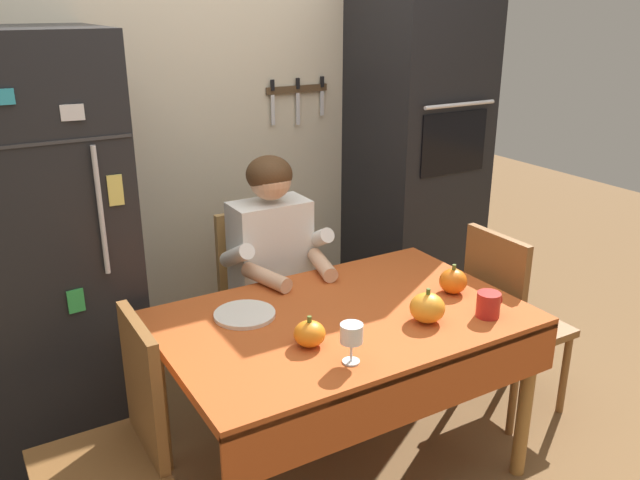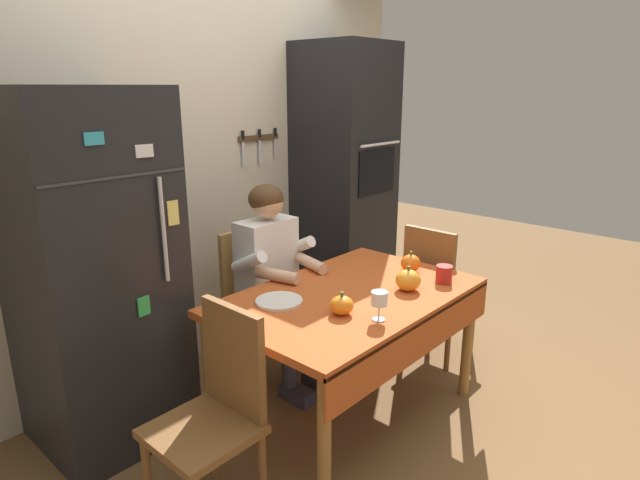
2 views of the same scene
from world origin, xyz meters
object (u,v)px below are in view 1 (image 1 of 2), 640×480
Objects in this scene: chair_behind_person at (261,296)px; chair_left_side at (118,441)px; coffee_mug at (489,305)px; pumpkin_large at (427,308)px; dining_table at (346,336)px; refrigerator at (41,253)px; pumpkin_small at (453,281)px; chair_right_side at (507,315)px; serving_tray at (245,314)px; seated_person at (277,266)px; wine_glass at (352,335)px; wall_oven at (415,160)px; pumpkin_medium at (310,334)px.

chair_left_side is (-0.91, -0.79, 0.00)m from chair_behind_person.
coffee_mug is 0.87× the size of pumpkin_large.
dining_table is 10.30× the size of pumpkin_large.
chair_left_side is at bearing -86.81° from refrigerator.
refrigerator reaches higher than pumpkin_small.
chair_right_side is (0.89, -0.78, 0.00)m from chair_behind_person.
pumpkin_small is (1.41, -0.04, 0.28)m from chair_left_side.
seated_person is at bearing 48.95° from serving_tray.
coffee_mug is (0.48, -0.27, 0.13)m from dining_table.
seated_person is 0.92m from wine_glass.
refrigerator is at bearing 137.09° from dining_table.
wall_oven is 1.73m from wine_glass.
pumpkin_small is at bearing -119.62° from wall_oven.
dining_table is at bearing 142.95° from pumpkin_large.
pumpkin_large is at bearing 14.37° from wine_glass.
wine_glass is (-0.18, -1.08, 0.33)m from chair_behind_person.
pumpkin_medium is at bearing -153.01° from dining_table.
pumpkin_large is at bearing -37.05° from dining_table.
refrigerator is 2.08m from chair_right_side.
wine_glass is at bearing -159.17° from pumpkin_small.
pumpkin_large is (1.19, -1.07, -0.10)m from refrigerator.
pumpkin_medium is 0.74m from pumpkin_small.
chair_behind_person is 1.15m from wine_glass.
pumpkin_large is (-0.23, 0.09, 0.01)m from coffee_mug.
chair_right_side is at bearing -25.18° from refrigerator.
chair_right_side is at bearing 0.84° from dining_table.
chair_left_side is at bearing 179.91° from dining_table.
coffee_mug is 0.24m from pumpkin_small.
chair_right_side is at bearing -8.93° from serving_tray.
pumpkin_large is (0.23, -0.98, 0.29)m from chair_behind_person.
refrigerator is 1.41m from wine_glass.
chair_left_side is at bearing -139.01° from chair_behind_person.
coffee_mug is at bearing -61.94° from seated_person.
serving_tray is at bearing 163.99° from pumpkin_small.
chair_behind_person is 3.89× the size of serving_tray.
seated_person is at bearing 71.52° from pumpkin_medium.
refrigerator is 1.45× the size of seated_person.
chair_behind_person is at bearing 40.99° from chair_left_side.
chair_behind_person is 1.00m from pumpkin_small.
chair_left_side is 7.83× the size of coffee_mug.
coffee_mug is 0.94× the size of pumpkin_small.
pumpkin_large is at bearing -34.08° from serving_tray.
wall_oven is at bearing 17.05° from seated_person.
chair_behind_person reaches higher than coffee_mug.
serving_tray is at bearing -131.05° from seated_person.
serving_tray is (-0.84, 0.24, -0.04)m from pumpkin_small.
wine_glass is at bearing -56.34° from refrigerator.
pumpkin_small is at bearing 6.50° from pumpkin_medium.
coffee_mug is at bearing -146.17° from chair_right_side.
wall_oven is 2.22m from chair_left_side.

